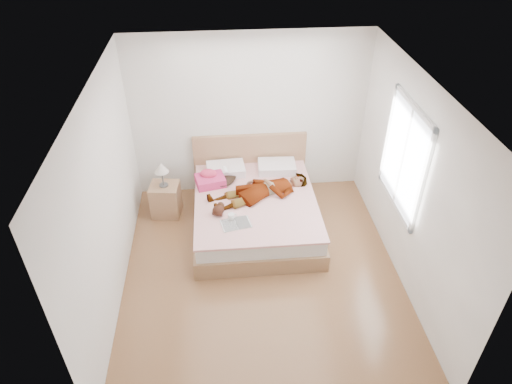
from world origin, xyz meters
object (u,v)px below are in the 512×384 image
(magazine, at_px, (236,224))
(coffee_mug, at_px, (231,217))
(towel, at_px, (210,179))
(nightstand, at_px, (165,197))
(plush_toy, at_px, (219,209))
(phone, at_px, (225,169))
(woman, at_px, (261,188))
(bed, at_px, (255,208))

(magazine, distance_m, coffee_mug, 0.12)
(towel, xyz_separation_m, nightstand, (-0.69, 0.00, -0.30))
(plush_toy, bearing_deg, nightstand, 137.72)
(phone, bearing_deg, towel, 178.15)
(coffee_mug, bearing_deg, woman, 51.10)
(phone, xyz_separation_m, towel, (-0.24, -0.08, -0.11))
(nightstand, bearing_deg, phone, 4.64)
(magazine, bearing_deg, nightstand, 136.22)
(woman, bearing_deg, phone, -148.56)
(bed, relative_size, magazine, 4.78)
(nightstand, bearing_deg, bed, -14.73)
(bed, bearing_deg, towel, 151.63)
(woman, height_order, phone, phone)
(woman, bearing_deg, nightstand, -122.68)
(towel, relative_size, coffee_mug, 3.53)
(woman, height_order, plush_toy, woman)
(towel, distance_m, nightstand, 0.75)
(towel, distance_m, plush_toy, 0.74)
(magazine, bearing_deg, bed, 63.89)
(towel, relative_size, nightstand, 0.53)
(magazine, bearing_deg, towel, 108.92)
(bed, bearing_deg, nightstand, 165.27)
(magazine, height_order, plush_toy, plush_toy)
(woman, distance_m, plush_toy, 0.75)
(bed, bearing_deg, phone, 133.68)
(towel, bearing_deg, bed, -28.37)
(towel, height_order, plush_toy, towel)
(phone, relative_size, coffee_mug, 0.76)
(bed, height_order, magazine, bed)
(towel, height_order, coffee_mug, towel)
(woman, bearing_deg, plush_toy, -76.65)
(bed, xyz_separation_m, nightstand, (-1.34, 0.35, 0.03))
(phone, distance_m, bed, 0.73)
(bed, distance_m, towel, 0.80)
(towel, relative_size, plush_toy, 1.80)
(magazine, bearing_deg, coffee_mug, 119.08)
(woman, relative_size, towel, 3.23)
(bed, height_order, nightstand, bed)
(phone, height_order, plush_toy, phone)
(phone, height_order, nightstand, nightstand)
(plush_toy, bearing_deg, magazine, -48.65)
(bed, relative_size, towel, 4.32)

